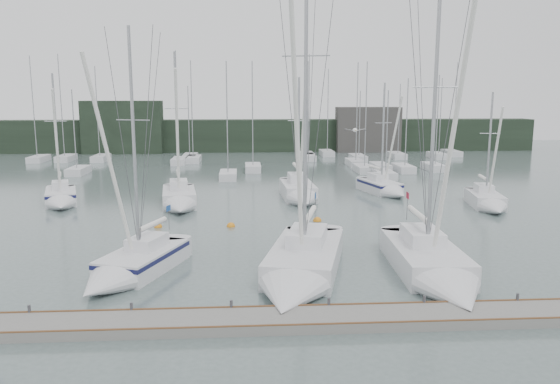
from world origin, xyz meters
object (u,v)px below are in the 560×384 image
(sailboat_mid_a, at_px, (61,199))
(sailboat_mid_e, at_px, (489,203))
(sailboat_mid_c, at_px, (300,194))
(buoy_a, at_px, (231,227))
(sailboat_near_center, at_px, (299,272))
(sailboat_near_right, at_px, (437,271))
(sailboat_near_left, at_px, (128,269))
(buoy_b, at_px, (317,221))
(buoy_c, at_px, (158,227))
(sailboat_mid_d, at_px, (386,189))
(sailboat_mid_b, at_px, (179,201))

(sailboat_mid_a, height_order, sailboat_mid_e, sailboat_mid_a)
(sailboat_mid_c, distance_m, buoy_a, 10.45)
(sailboat_near_center, xyz_separation_m, sailboat_mid_c, (2.14, 20.56, 0.02))
(sailboat_near_center, xyz_separation_m, sailboat_near_right, (6.61, -0.28, 0.00))
(sailboat_near_left, xyz_separation_m, buoy_b, (10.91, 11.81, -0.54))
(sailboat_near_left, bearing_deg, sailboat_mid_a, 136.41)
(sailboat_mid_a, bearing_deg, buoy_c, -58.79)
(sailboat_mid_d, distance_m, buoy_a, 17.80)
(buoy_a, bearing_deg, buoy_b, 11.68)
(buoy_c, bearing_deg, sailboat_near_left, -88.92)
(sailboat_mid_e, bearing_deg, buoy_a, -157.04)
(sailboat_mid_c, xyz_separation_m, buoy_a, (-5.66, -8.77, -0.61))
(sailboat_mid_d, bearing_deg, buoy_b, -141.03)
(sailboat_near_center, height_order, sailboat_mid_b, sailboat_near_center)
(sailboat_mid_a, height_order, sailboat_mid_d, sailboat_mid_a)
(sailboat_mid_d, relative_size, sailboat_mid_e, 1.09)
(sailboat_near_right, height_order, sailboat_mid_b, sailboat_near_right)
(sailboat_near_right, relative_size, sailboat_mid_e, 1.60)
(sailboat_near_left, height_order, sailboat_mid_e, sailboat_near_left)
(sailboat_mid_d, bearing_deg, sailboat_mid_b, -178.95)
(sailboat_near_right, xyz_separation_m, sailboat_mid_d, (3.59, 23.40, -0.05))
(sailboat_near_center, height_order, sailboat_mid_d, sailboat_near_center)
(buoy_b, bearing_deg, sailboat_near_right, -73.34)
(sailboat_mid_a, relative_size, buoy_b, 18.72)
(sailboat_near_center, height_order, sailboat_mid_c, sailboat_near_center)
(sailboat_near_left, bearing_deg, buoy_a, 85.71)
(sailboat_near_center, height_order, buoy_b, sailboat_near_center)
(sailboat_near_center, distance_m, sailboat_mid_d, 25.27)
(buoy_a, bearing_deg, sailboat_mid_b, 123.14)
(sailboat_mid_d, bearing_deg, sailboat_mid_a, 172.70)
(sailboat_near_left, relative_size, sailboat_near_right, 0.83)
(sailboat_near_left, height_order, sailboat_mid_b, sailboat_mid_b)
(sailboat_near_center, bearing_deg, sailboat_mid_d, 80.17)
(sailboat_mid_b, xyz_separation_m, buoy_c, (-0.73, -6.32, -0.60))
(sailboat_mid_a, bearing_deg, sailboat_mid_d, -10.85)
(sailboat_near_right, height_order, sailboat_mid_d, sailboat_near_right)
(sailboat_near_right, xyz_separation_m, sailboat_mid_e, (10.07, 16.58, -0.09))
(buoy_a, bearing_deg, sailboat_mid_e, 12.58)
(sailboat_near_right, height_order, sailboat_mid_a, sailboat_near_right)
(sailboat_mid_b, bearing_deg, sailboat_mid_c, 5.39)
(sailboat_near_left, height_order, sailboat_mid_c, sailboat_near_left)
(sailboat_near_right, distance_m, buoy_a, 15.77)
(sailboat_near_left, distance_m, buoy_b, 16.08)
(sailboat_near_right, distance_m, sailboat_mid_d, 23.68)
(sailboat_mid_d, bearing_deg, sailboat_near_center, -127.82)
(sailboat_mid_c, xyz_separation_m, buoy_b, (0.48, -7.50, -0.61))
(buoy_a, bearing_deg, buoy_c, 178.04)
(sailboat_near_right, relative_size, sailboat_mid_d, 1.46)
(sailboat_mid_a, relative_size, sailboat_mid_e, 1.15)
(sailboat_mid_c, bearing_deg, sailboat_near_center, -98.11)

